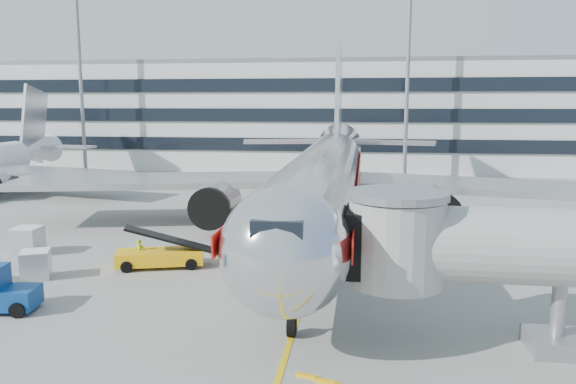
# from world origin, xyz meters

# --- Properties ---
(ground) EXTENTS (180.00, 180.00, 0.00)m
(ground) POSITION_xyz_m (0.00, 0.00, 0.00)
(ground) COLOR gray
(ground) RESTS_ON ground
(lead_in_line) EXTENTS (0.25, 70.00, 0.01)m
(lead_in_line) POSITION_xyz_m (0.00, 10.00, 0.01)
(lead_in_line) COLOR #E3B80B
(lead_in_line) RESTS_ON ground
(main_jet) EXTENTS (50.95, 48.70, 16.06)m
(main_jet) POSITION_xyz_m (0.00, 11.72, 4.23)
(main_jet) COLOR silver
(main_jet) RESTS_ON ground
(terminal) EXTENTS (150.00, 24.25, 15.60)m
(terminal) POSITION_xyz_m (0.00, 57.95, 7.80)
(terminal) COLOR silver
(terminal) RESTS_ON ground
(light_mast_west) EXTENTS (2.40, 1.20, 25.45)m
(light_mast_west) POSITION_xyz_m (-35.00, 42.00, 14.88)
(light_mast_west) COLOR gray
(light_mast_west) RESTS_ON ground
(light_mast_centre) EXTENTS (2.40, 1.20, 25.45)m
(light_mast_centre) POSITION_xyz_m (8.00, 42.00, 14.88)
(light_mast_centre) COLOR gray
(light_mast_centre) RESTS_ON ground
(belt_loader) EXTENTS (5.45, 3.16, 2.55)m
(belt_loader) POSITION_xyz_m (-9.03, 0.86, 0.72)
(belt_loader) COLOR #FAB00A
(belt_loader) RESTS_ON ground
(baggage_tug) EXTENTS (3.10, 2.20, 2.18)m
(baggage_tug) POSITION_xyz_m (-13.85, -7.01, 0.95)
(baggage_tug) COLOR navy
(baggage_tug) RESTS_ON ground
(cargo_container_right) EXTENTS (1.72, 1.72, 1.75)m
(cargo_container_right) POSITION_xyz_m (-18.62, 2.61, 0.88)
(cargo_container_right) COLOR silver
(cargo_container_right) RESTS_ON ground
(cargo_container_front) EXTENTS (1.95, 1.95, 1.58)m
(cargo_container_front) POSITION_xyz_m (-15.10, -2.14, 0.80)
(cargo_container_front) COLOR silver
(cargo_container_front) RESTS_ON ground
(ramp_worker) EXTENTS (0.70, 0.59, 1.65)m
(ramp_worker) POSITION_xyz_m (-10.26, 0.78, 0.83)
(ramp_worker) COLOR #B2DC17
(ramp_worker) RESTS_ON ground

